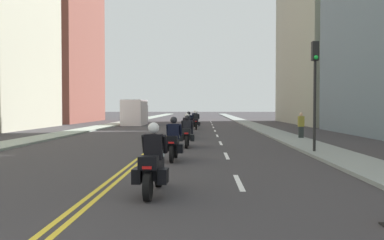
{
  "coord_description": "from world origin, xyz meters",
  "views": [
    {
      "loc": [
        2.44,
        -2.89,
        1.98
      ],
      "look_at": [
        1.75,
        20.58,
        1.26
      ],
      "focal_mm": 38.85,
      "sensor_mm": 36.0,
      "label": 1
    }
  ],
  "objects_px": {
    "motorcycle_6": "(195,120)",
    "traffic_light_near": "(315,77)",
    "motorcycle_0": "(153,166)",
    "motorcycle_4": "(189,125)",
    "pedestrian_0": "(301,126)",
    "motorcycle_2": "(187,134)",
    "motorcycle_3": "(187,128)",
    "parked_truck": "(135,114)",
    "motorcycle_5": "(196,122)",
    "motorcycle_1": "(173,143)"
  },
  "relations": [
    {
      "from": "motorcycle_0",
      "to": "motorcycle_5",
      "type": "bearing_deg",
      "value": 91.21
    },
    {
      "from": "motorcycle_3",
      "to": "parked_truck",
      "type": "distance_m",
      "value": 21.32
    },
    {
      "from": "traffic_light_near",
      "to": "pedestrian_0",
      "type": "xyz_separation_m",
      "value": [
        1.25,
        7.81,
        -2.4
      ]
    },
    {
      "from": "motorcycle_2",
      "to": "traffic_light_near",
      "type": "bearing_deg",
      "value": -27.3
    },
    {
      "from": "motorcycle_3",
      "to": "pedestrian_0",
      "type": "relative_size",
      "value": 1.32
    },
    {
      "from": "traffic_light_near",
      "to": "parked_truck",
      "type": "xyz_separation_m",
      "value": [
        -12.42,
        28.84,
        -1.99
      ]
    },
    {
      "from": "traffic_light_near",
      "to": "parked_truck",
      "type": "bearing_deg",
      "value": 113.3
    },
    {
      "from": "traffic_light_near",
      "to": "motorcycle_5",
      "type": "bearing_deg",
      "value": 105.52
    },
    {
      "from": "motorcycle_1",
      "to": "traffic_light_near",
      "type": "height_order",
      "value": "traffic_light_near"
    },
    {
      "from": "traffic_light_near",
      "to": "pedestrian_0",
      "type": "relative_size",
      "value": 2.85
    },
    {
      "from": "motorcycle_0",
      "to": "traffic_light_near",
      "type": "bearing_deg",
      "value": 57.19
    },
    {
      "from": "motorcycle_4",
      "to": "pedestrian_0",
      "type": "relative_size",
      "value": 1.36
    },
    {
      "from": "motorcycle_2",
      "to": "pedestrian_0",
      "type": "xyz_separation_m",
      "value": [
        6.77,
        4.93,
        0.22
      ]
    },
    {
      "from": "motorcycle_0",
      "to": "motorcycle_6",
      "type": "height_order",
      "value": "motorcycle_6"
    },
    {
      "from": "motorcycle_6",
      "to": "pedestrian_0",
      "type": "distance_m",
      "value": 18.02
    },
    {
      "from": "motorcycle_1",
      "to": "motorcycle_5",
      "type": "xyz_separation_m",
      "value": [
        0.43,
        21.73,
        0.01
      ]
    },
    {
      "from": "motorcycle_2",
      "to": "motorcycle_6",
      "type": "height_order",
      "value": "motorcycle_6"
    },
    {
      "from": "motorcycle_5",
      "to": "motorcycle_3",
      "type": "bearing_deg",
      "value": -91.28
    },
    {
      "from": "motorcycle_1",
      "to": "motorcycle_6",
      "type": "distance_m",
      "value": 26.85
    },
    {
      "from": "motorcycle_5",
      "to": "traffic_light_near",
      "type": "distance_m",
      "value": 20.25
    },
    {
      "from": "motorcycle_2",
      "to": "parked_truck",
      "type": "height_order",
      "value": "parked_truck"
    },
    {
      "from": "pedestrian_0",
      "to": "parked_truck",
      "type": "bearing_deg",
      "value": 120.07
    },
    {
      "from": "motorcycle_2",
      "to": "motorcycle_1",
      "type": "bearing_deg",
      "value": -92.88
    },
    {
      "from": "motorcycle_5",
      "to": "motorcycle_6",
      "type": "bearing_deg",
      "value": 93.35
    },
    {
      "from": "motorcycle_4",
      "to": "pedestrian_0",
      "type": "distance_m",
      "value": 9.07
    },
    {
      "from": "motorcycle_2",
      "to": "traffic_light_near",
      "type": "xyz_separation_m",
      "value": [
        5.52,
        -2.88,
        2.62
      ]
    },
    {
      "from": "motorcycle_2",
      "to": "traffic_light_near",
      "type": "height_order",
      "value": "traffic_light_near"
    },
    {
      "from": "motorcycle_0",
      "to": "pedestrian_0",
      "type": "distance_m",
      "value": 17.63
    },
    {
      "from": "motorcycle_0",
      "to": "motorcycle_5",
      "type": "xyz_separation_m",
      "value": [
        0.45,
        27.69,
        0.03
      ]
    },
    {
      "from": "motorcycle_2",
      "to": "motorcycle_3",
      "type": "xyz_separation_m",
      "value": [
        -0.22,
        5.73,
        0.02
      ]
    },
    {
      "from": "motorcycle_2",
      "to": "motorcycle_6",
      "type": "relative_size",
      "value": 0.97
    },
    {
      "from": "motorcycle_4",
      "to": "pedestrian_0",
      "type": "xyz_separation_m",
      "value": [
        7.08,
        -5.66,
        0.19
      ]
    },
    {
      "from": "motorcycle_0",
      "to": "pedestrian_0",
      "type": "bearing_deg",
      "value": 68.48
    },
    {
      "from": "motorcycle_1",
      "to": "motorcycle_5",
      "type": "height_order",
      "value": "motorcycle_5"
    },
    {
      "from": "motorcycle_6",
      "to": "traffic_light_near",
      "type": "bearing_deg",
      "value": -75.55
    },
    {
      "from": "motorcycle_2",
      "to": "motorcycle_4",
      "type": "bearing_deg",
      "value": 91.91
    },
    {
      "from": "motorcycle_6",
      "to": "traffic_light_near",
      "type": "distance_m",
      "value": 25.24
    },
    {
      "from": "motorcycle_4",
      "to": "traffic_light_near",
      "type": "distance_m",
      "value": 14.9
    },
    {
      "from": "motorcycle_2",
      "to": "pedestrian_0",
      "type": "distance_m",
      "value": 8.38
    },
    {
      "from": "motorcycle_2",
      "to": "traffic_light_near",
      "type": "relative_size",
      "value": 0.45
    },
    {
      "from": "motorcycle_4",
      "to": "traffic_light_near",
      "type": "xyz_separation_m",
      "value": [
        5.83,
        -13.47,
        2.59
      ]
    },
    {
      "from": "motorcycle_4",
      "to": "traffic_light_near",
      "type": "bearing_deg",
      "value": -64.78
    },
    {
      "from": "traffic_light_near",
      "to": "motorcycle_3",
      "type": "bearing_deg",
      "value": 123.7
    },
    {
      "from": "motorcycle_3",
      "to": "motorcycle_5",
      "type": "xyz_separation_m",
      "value": [
        0.36,
        10.75,
        0.02
      ]
    },
    {
      "from": "motorcycle_4",
      "to": "traffic_light_near",
      "type": "relative_size",
      "value": 0.48
    },
    {
      "from": "motorcycle_2",
      "to": "motorcycle_3",
      "type": "distance_m",
      "value": 5.73
    },
    {
      "from": "pedestrian_0",
      "to": "motorcycle_0",
      "type": "bearing_deg",
      "value": -116.61
    },
    {
      "from": "motorcycle_1",
      "to": "pedestrian_0",
      "type": "relative_size",
      "value": 1.26
    },
    {
      "from": "motorcycle_3",
      "to": "pedestrian_0",
      "type": "distance_m",
      "value": 7.03
    },
    {
      "from": "motorcycle_1",
      "to": "parked_truck",
      "type": "xyz_separation_m",
      "value": [
        -6.61,
        31.22,
        0.61
      ]
    }
  ]
}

